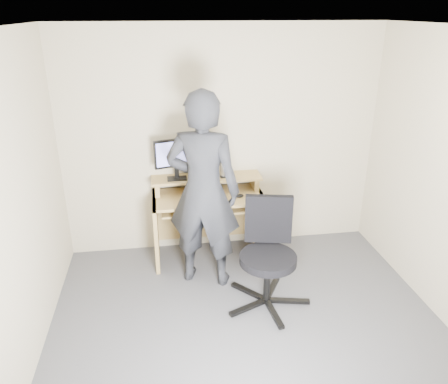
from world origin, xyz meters
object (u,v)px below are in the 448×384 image
object	(u,v)px
desk	(208,209)
office_chair	(268,250)
person	(203,191)
monitor	(176,155)

from	to	relation	value
desk	office_chair	world-z (taller)	office_chair
desk	person	xyz separation A→B (m)	(-0.10, -0.52, 0.44)
desk	office_chair	size ratio (longest dim) A/B	1.20
office_chair	person	bearing A→B (deg)	153.31
desk	monitor	size ratio (longest dim) A/B	2.57
desk	person	bearing A→B (deg)	-100.67
desk	person	size ratio (longest dim) A/B	0.61
office_chair	person	xyz separation A→B (m)	(-0.55, 0.44, 0.44)
monitor	person	bearing A→B (deg)	-83.69
person	desk	bearing A→B (deg)	-81.30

